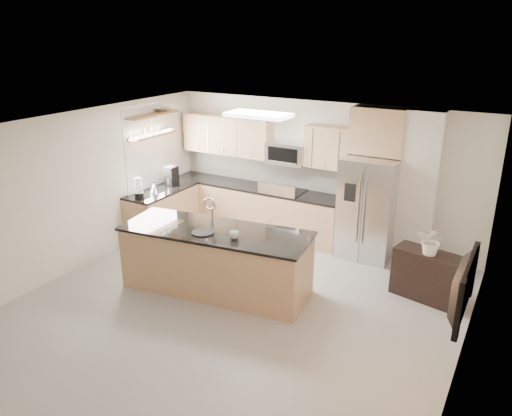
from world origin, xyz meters
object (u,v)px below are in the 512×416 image
Objects in this scene: cup at (234,235)px; television at (455,286)px; flower_vase at (433,234)px; credenza at (426,275)px; bowl at (162,109)px; coffee_maker at (171,176)px; microwave at (287,153)px; range at (283,213)px; refrigerator at (368,208)px; blender at (139,189)px; island at (216,260)px; kettle at (154,188)px; platter at (203,232)px.

cup is 0.13× the size of television.
flower_vase is 0.60× the size of television.
bowl is (-5.14, 0.37, 2.01)m from credenza.
coffee_maker is (-2.56, 1.78, 0.05)m from cup.
bowl is (-2.25, -0.80, 0.75)m from microwave.
credenza is at bearing 16.59° from television.
television reaches higher than range.
refrigerator is at bearing 10.11° from coffee_maker.
blender is (-2.54, 0.83, 0.05)m from cup.
refrigerator is (1.66, -0.05, 0.42)m from range.
range is 3.21m from flower_vase.
microwave is (0.00, 0.12, 1.16)m from range.
credenza is 2.37m from television.
microwave reaches higher than cup.
refrigerator is 4.84× the size of coffee_maker.
microwave is 0.71× the size of television.
kettle is (-2.08, 1.06, 0.53)m from island.
microwave is 2.32m from coffee_maker.
bowl reaches higher than credenza.
credenza is 6.79× the size of cup.
island is at bearing 162.42° from cup.
refrigerator reaches higher than television.
refrigerator is at bearing 152.87° from credenza.
credenza is at bearing 30.72° from cup.
blender is 1.05× the size of bowl.
microwave reaches higher than platter.
cup is at bearing -151.08° from flower_vase.
television is (3.51, -3.12, 0.88)m from range.
bowl reaches higher than refrigerator.
platter is (-2.93, -1.50, 0.62)m from credenza.
television is at bearing -11.61° from cup.
platter is at bearing -124.14° from refrigerator.
credenza is at bearing 6.97° from blender.
microwave is at bearing 21.84° from coffee_maker.
flower_vase is at bearing 2.01° from kettle.
platter is 0.90× the size of coffee_maker.
range is 2.36m from island.
coffee_maker reaches higher than cup.
refrigerator is 12.87× the size of cup.
kettle is 0.37× the size of flower_vase.
cup is 0.36× the size of blender.
television is at bearing -23.22° from coffee_maker.
platter is at bearing -173.71° from cup.
refrigerator reaches higher than flower_vase.
cup is at bearing -18.15° from blender.
blender reaches higher than range.
microwave is 1.96× the size of blender.
bowl reaches higher than kettle.
range is 3.10× the size of coffee_maker.
flower_vase is at bearing -23.14° from microwave.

